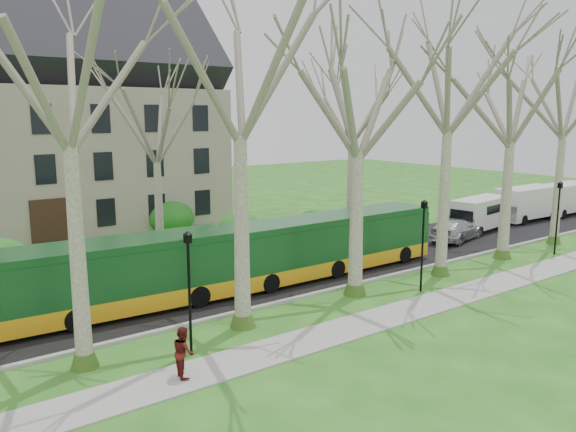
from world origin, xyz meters
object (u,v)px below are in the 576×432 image
(van_a, at_px, (480,214))
(pedestrian_b, at_px, (183,352))
(bus_follow, at_px, (331,242))
(van_b, at_px, (527,204))
(sedan, at_px, (456,229))
(van_c, at_px, (564,199))
(bus_lead, at_px, (84,281))

(van_a, xyz_separation_m, pedestrian_b, (-27.17, -8.20, -0.36))
(bus_follow, relative_size, van_b, 2.08)
(sedan, distance_m, pedestrian_b, 24.34)
(van_a, height_order, van_c, van_c)
(bus_lead, distance_m, van_a, 28.15)
(bus_follow, distance_m, van_a, 15.52)
(bus_lead, distance_m, bus_follow, 12.70)
(bus_lead, distance_m, van_c, 39.52)
(bus_follow, height_order, van_a, bus_follow)
(bus_lead, relative_size, van_c, 2.17)
(van_a, relative_size, van_b, 0.90)
(van_a, xyz_separation_m, van_c, (11.38, -0.06, 0.10))
(bus_follow, distance_m, van_b, 21.98)
(sedan, xyz_separation_m, van_a, (3.94, 0.93, 0.46))
(sedan, bearing_deg, pedestrian_b, 93.35)
(pedestrian_b, bearing_deg, van_a, -62.79)
(bus_lead, xyz_separation_m, van_a, (28.12, 1.21, -0.41))
(sedan, xyz_separation_m, van_b, (10.40, 1.20, 0.58))
(van_c, relative_size, pedestrian_b, 3.58)
(van_c, xyz_separation_m, pedestrian_b, (-38.54, -8.14, -0.46))
(bus_lead, height_order, pedestrian_b, bus_lead)
(van_c, distance_m, pedestrian_b, 39.40)
(bus_lead, height_order, van_b, bus_lead)
(bus_follow, relative_size, pedestrian_b, 7.60)
(sedan, height_order, van_b, van_b)
(sedan, relative_size, van_c, 0.85)
(van_a, bearing_deg, sedan, -174.96)
(sedan, distance_m, van_b, 10.49)
(bus_lead, bearing_deg, van_c, 4.86)
(van_a, relative_size, pedestrian_b, 3.29)
(bus_follow, bearing_deg, pedestrian_b, -150.97)
(sedan, relative_size, pedestrian_b, 3.03)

